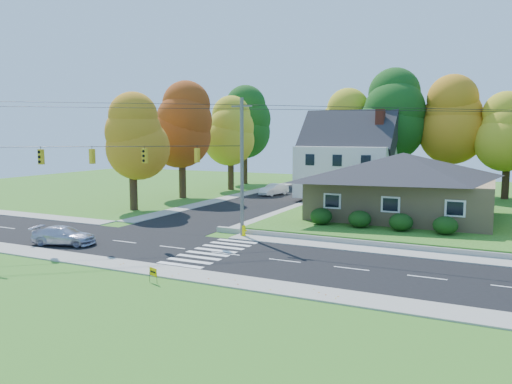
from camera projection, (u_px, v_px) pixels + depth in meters
ground at (225, 254)px, 31.09m from camera, size 120.00×120.00×0.00m
road_main at (225, 254)px, 31.09m from camera, size 90.00×8.00×0.02m
road_cross at (274, 198)px, 57.80m from camera, size 8.00×44.00×0.02m
sidewalk_north at (260, 238)px, 35.56m from camera, size 90.00×2.00×0.08m
sidewalk_south at (180, 273)px, 26.61m from camera, size 90.00×2.00×0.08m
lawn at (469, 215)px, 44.26m from camera, size 30.00×30.00×0.50m
ranch_house at (402, 184)px, 41.59m from camera, size 14.60×10.60×5.40m
colonial_house at (348, 160)px, 55.60m from camera, size 10.40×8.40×9.60m
hedge_row at (380, 221)px, 36.50m from camera, size 10.70×1.70×1.27m
traffic_infrastructure at (233, 170)px, 31.77m from camera, size 38.10×10.66×10.00m
tree_lot_0 at (345, 127)px, 61.42m from camera, size 6.72×6.72×12.51m
tree_lot_1 at (394, 115)px, 57.79m from camera, size 7.84×7.84×14.60m
tree_lot_2 at (449, 120)px, 56.18m from camera, size 7.28×7.28×13.56m
tree_lot_3 at (508, 132)px, 52.86m from camera, size 6.16×6.16×11.47m
tree_west_0 at (132, 137)px, 48.32m from camera, size 6.16×6.16×11.47m
tree_west_1 at (182, 125)px, 57.55m from camera, size 7.28×7.28×13.56m
tree_west_2 at (231, 131)px, 66.15m from camera, size 6.72×6.72×12.51m
tree_west_3 at (245, 123)px, 74.02m from camera, size 7.84×7.84×14.60m
silver_sedan at (64, 236)px, 33.54m from camera, size 4.61×2.84×1.25m
white_car at (274, 189)px, 60.83m from camera, size 2.54×4.41×1.38m
fire_hydrant at (244, 231)px, 36.27m from camera, size 0.49×0.39×0.87m
yard_sign at (153, 272)px, 25.00m from camera, size 0.59×0.24×0.77m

